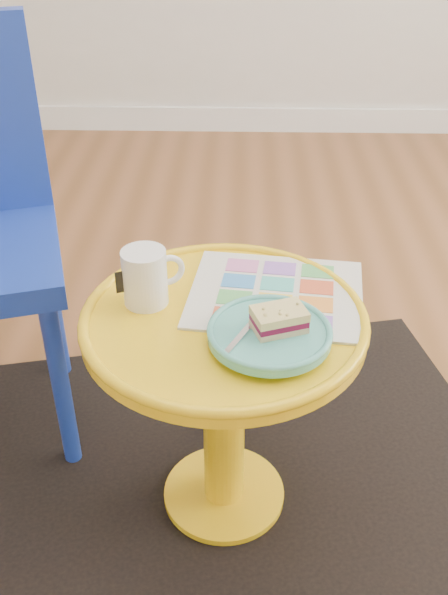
{
  "coord_description": "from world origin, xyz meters",
  "views": [
    {
      "loc": [
        -0.13,
        -1.3,
        1.16
      ],
      "look_at": [
        -0.16,
        -0.34,
        0.52
      ],
      "focal_mm": 40.0,
      "sensor_mm": 36.0,
      "label": 1
    }
  ],
  "objects_px": {
    "side_table": "(224,375)",
    "plate": "(269,334)",
    "newspaper": "(276,294)",
    "mug": "(146,275)"
  },
  "relations": [
    {
      "from": "side_table",
      "to": "plate",
      "type": "bearing_deg",
      "value": -45.46
    },
    {
      "from": "newspaper",
      "to": "plate",
      "type": "bearing_deg",
      "value": -89.61
    },
    {
      "from": "side_table",
      "to": "newspaper",
      "type": "height_order",
      "value": "newspaper"
    },
    {
      "from": "side_table",
      "to": "mug",
      "type": "distance_m",
      "value": 0.24
    },
    {
      "from": "newspaper",
      "to": "plate",
      "type": "distance_m",
      "value": 0.15
    },
    {
      "from": "newspaper",
      "to": "plate",
      "type": "relative_size",
      "value": 1.54
    },
    {
      "from": "mug",
      "to": "side_table",
      "type": "bearing_deg",
      "value": -39.67
    },
    {
      "from": "side_table",
      "to": "plate",
      "type": "height_order",
      "value": "plate"
    },
    {
      "from": "side_table",
      "to": "mug",
      "type": "relative_size",
      "value": 4.56
    },
    {
      "from": "newspaper",
      "to": "mug",
      "type": "bearing_deg",
      "value": -166.33
    }
  ]
}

